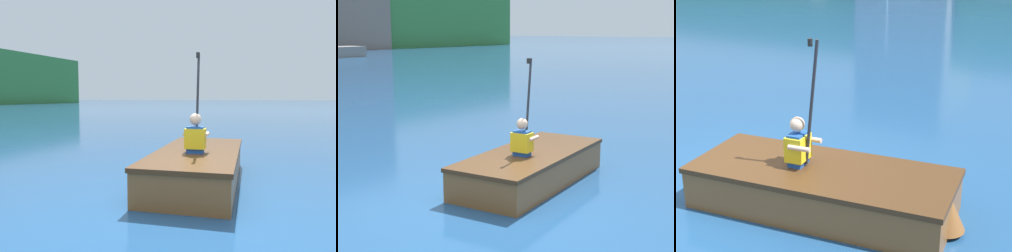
# 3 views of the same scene
# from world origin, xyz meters

# --- Properties ---
(ground_plane) EXTENTS (300.00, 300.00, 0.00)m
(ground_plane) POSITION_xyz_m (0.00, 0.00, 0.00)
(ground_plane) COLOR navy
(rowboat_foreground) EXTENTS (3.20, 1.58, 0.50)m
(rowboat_foreground) POSITION_xyz_m (1.37, 0.22, 0.28)
(rowboat_foreground) COLOR brown
(rowboat_foreground) RESTS_ON ground
(person_paddler) EXTENTS (0.40, 0.39, 1.45)m
(person_paddler) POSITION_xyz_m (1.04, 0.18, 0.77)
(person_paddler) COLOR #1E4CA5
(person_paddler) RESTS_ON rowboat_foreground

